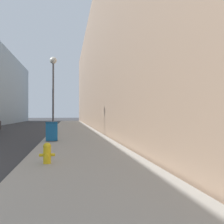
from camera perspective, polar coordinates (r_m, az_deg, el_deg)
sidewalk_right at (r=23.30m, az=-8.67°, el=-4.27°), size 3.97×60.00×0.15m
building_right_stone at (r=32.88m, az=5.43°, el=9.27°), size 12.00×60.00×14.34m
fire_hydrant at (r=7.83m, az=-14.62°, el=-8.97°), size 0.47×0.35×0.63m
trash_bin at (r=14.11m, az=-13.59°, el=-4.27°), size 0.63×0.58×1.05m
lamppost at (r=18.94m, az=-13.30°, el=7.21°), size 0.51×0.51×5.68m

